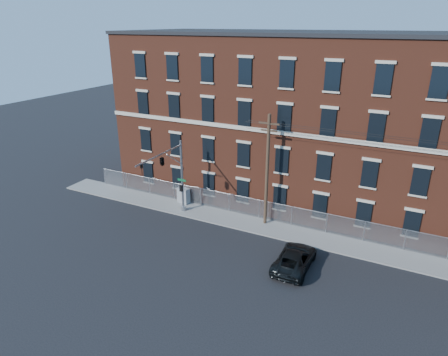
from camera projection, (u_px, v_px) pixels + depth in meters
ground at (217, 248)px, 32.18m from camera, size 140.00×140.00×0.00m
sidewalk at (381, 253)px, 31.32m from camera, size 65.00×3.00×0.12m
mill_building at (405, 128)px, 35.78m from camera, size 55.30×14.32×16.30m
chain_link_fence at (384, 235)px, 32.04m from camera, size 59.06×0.06×1.85m
traffic_signal_mast at (167, 166)px, 34.50m from camera, size 0.90×6.75×7.00m
utility_pole_near at (267, 169)px, 34.04m from camera, size 1.80×0.28×10.00m
pickup_truck at (295, 259)px, 29.43m from camera, size 2.42×5.22×1.45m
utility_cabinet at (184, 195)px, 39.70m from camera, size 1.36×0.87×1.57m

